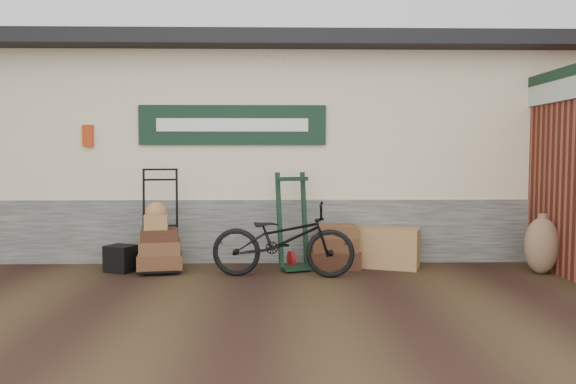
% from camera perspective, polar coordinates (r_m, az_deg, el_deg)
% --- Properties ---
extents(ground, '(80.00, 80.00, 0.00)m').
position_cam_1_polar(ground, '(7.07, -3.71, -8.75)').
color(ground, black).
rests_on(ground, ground).
extents(station_building, '(14.40, 4.10, 3.20)m').
position_cam_1_polar(station_building, '(9.64, -3.07, 4.26)').
color(station_building, '#4C4C47').
rests_on(station_building, ground).
extents(porter_trolley, '(0.76, 0.62, 1.38)m').
position_cam_1_polar(porter_trolley, '(7.58, -12.86, -2.69)').
color(porter_trolley, black).
rests_on(porter_trolley, ground).
extents(green_barrow, '(0.57, 0.53, 1.30)m').
position_cam_1_polar(green_barrow, '(7.51, 0.54, -2.99)').
color(green_barrow, black).
rests_on(green_barrow, ground).
extents(suitcase_stack, '(0.67, 0.43, 0.59)m').
position_cam_1_polar(suitcase_stack, '(7.68, 4.79, -5.50)').
color(suitcase_stack, '#351710').
rests_on(suitcase_stack, ground).
extents(wicker_hamper, '(0.95, 0.77, 0.53)m').
position_cam_1_polar(wicker_hamper, '(7.86, 10.15, -5.56)').
color(wicker_hamper, '#97693C').
rests_on(wicker_hamper, ground).
extents(black_trunk, '(0.44, 0.41, 0.35)m').
position_cam_1_polar(black_trunk, '(7.74, -16.64, -6.49)').
color(black_trunk, black).
rests_on(black_trunk, ground).
extents(bicycle, '(0.80, 1.85, 1.05)m').
position_cam_1_polar(bicycle, '(7.07, -0.51, -4.44)').
color(bicycle, black).
rests_on(bicycle, ground).
extents(burlap_sack_left, '(0.55, 0.50, 0.73)m').
position_cam_1_polar(burlap_sack_left, '(7.97, 24.36, -4.99)').
color(burlap_sack_left, brown).
rests_on(burlap_sack_left, ground).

